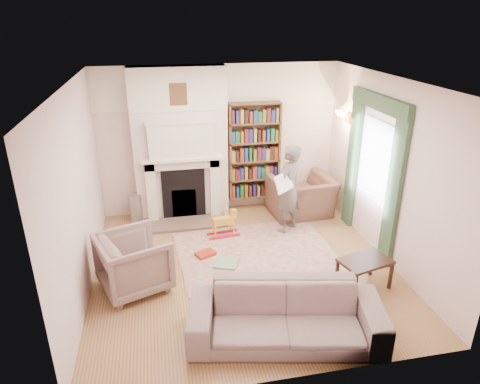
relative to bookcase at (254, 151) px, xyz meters
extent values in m
plane|color=brown|center=(-0.65, -2.12, -1.18)|extent=(4.50, 4.50, 0.00)
plane|color=white|center=(-0.65, -2.12, 1.62)|extent=(4.50, 4.50, 0.00)
plane|color=silver|center=(-0.65, 0.13, 0.22)|extent=(4.50, 0.00, 4.50)
plane|color=silver|center=(-0.65, -4.37, 0.22)|extent=(4.50, 0.00, 4.50)
plane|color=silver|center=(-2.90, -2.12, 0.22)|extent=(0.00, 4.50, 4.50)
plane|color=silver|center=(1.60, -2.12, 0.22)|extent=(0.00, 4.50, 4.50)
cube|color=silver|center=(-1.40, -0.04, 0.22)|extent=(1.70, 0.35, 2.80)
cube|color=silver|center=(-1.40, -0.33, 0.04)|extent=(1.47, 0.24, 0.05)
cube|color=black|center=(-1.40, -0.24, -0.68)|extent=(0.80, 0.06, 0.96)
cube|color=silver|center=(-1.40, -0.31, 0.38)|extent=(1.15, 0.18, 0.62)
cube|color=brown|center=(0.00, 0.00, 0.00)|extent=(1.00, 0.24, 1.85)
cube|color=silver|center=(1.58, -1.72, 0.27)|extent=(0.02, 0.90, 1.30)
cube|color=#314C32|center=(1.55, -2.42, 0.02)|extent=(0.07, 0.32, 2.40)
cube|color=#314C32|center=(1.55, -1.02, 0.02)|extent=(0.07, 0.32, 2.40)
cube|color=#314C32|center=(1.54, -1.72, 1.20)|extent=(0.09, 1.70, 0.24)
cube|color=#C3B693|center=(-0.36, -1.75, -1.17)|extent=(2.62, 2.08, 0.01)
imported|color=#52332C|center=(0.81, -0.49, -0.80)|extent=(1.26, 1.13, 0.75)
imported|color=gray|center=(-2.26, -2.35, -0.76)|extent=(1.16, 1.15, 0.83)
imported|color=gray|center=(-0.47, -3.76, -0.84)|extent=(2.42, 1.33, 0.67)
imported|color=#5D504A|center=(0.36, -1.09, -0.37)|extent=(0.70, 0.67, 1.61)
cube|color=white|center=(0.21, -1.29, -0.16)|extent=(0.42, 0.38, 0.30)
cylinder|color=#93959A|center=(-2.30, -0.22, -0.90)|extent=(0.27, 0.27, 0.55)
cube|color=#CACC48|center=(-0.89, -2.01, -1.15)|extent=(0.46, 0.46, 0.03)
cube|color=#A92A13|center=(-1.18, -1.69, -1.14)|extent=(0.36, 0.31, 0.05)
cube|color=red|center=(-0.63, -2.81, -1.16)|extent=(0.29, 0.30, 0.02)
cube|color=red|center=(-0.54, -2.46, -1.16)|extent=(0.26, 0.20, 0.02)
cube|color=red|center=(-0.26, -2.54, -1.16)|extent=(0.26, 0.21, 0.02)
camera|label=1|loc=(-1.80, -7.66, 2.46)|focal=32.00mm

